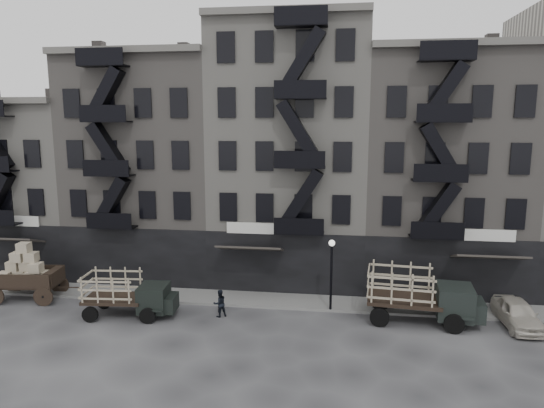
# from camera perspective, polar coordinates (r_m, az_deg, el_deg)

# --- Properties ---
(ground) EXTENTS (140.00, 140.00, 0.00)m
(ground) POSITION_cam_1_polar(r_m,az_deg,el_deg) (26.80, 0.14, -14.31)
(ground) COLOR #38383A
(ground) RESTS_ON ground
(sidewalk) EXTENTS (55.00, 2.50, 0.15)m
(sidewalk) POSITION_cam_1_polar(r_m,az_deg,el_deg) (30.20, 1.11, -11.28)
(sidewalk) COLOR slate
(sidewalk) RESTS_ON ground
(building_west) EXTENTS (10.00, 11.35, 13.20)m
(building_west) POSITION_cam_1_polar(r_m,az_deg,el_deg) (41.53, -26.33, 1.98)
(building_west) COLOR #A19D94
(building_west) RESTS_ON ground
(building_midwest) EXTENTS (10.00, 11.35, 16.20)m
(building_midwest) POSITION_cam_1_polar(r_m,az_deg,el_deg) (36.70, -13.44, 4.19)
(building_midwest) COLOR slate
(building_midwest) RESTS_ON ground
(building_center) EXTENTS (10.00, 11.35, 18.20)m
(building_center) POSITION_cam_1_polar(r_m,az_deg,el_deg) (34.29, 2.35, 5.74)
(building_center) COLOR #A19D94
(building_center) RESTS_ON ground
(building_mideast) EXTENTS (10.00, 11.35, 16.20)m
(building_mideast) POSITION_cam_1_polar(r_m,az_deg,el_deg) (34.88, 18.96, 3.63)
(building_mideast) COLOR slate
(building_mideast) RESTS_ON ground
(lamp_post) EXTENTS (0.36, 0.36, 4.28)m
(lamp_post) POSITION_cam_1_polar(r_m,az_deg,el_deg) (28.05, 7.00, -7.19)
(lamp_post) COLOR black
(lamp_post) RESTS_ON ground
(wagon) EXTENTS (4.35, 2.64, 3.51)m
(wagon) POSITION_cam_1_polar(r_m,az_deg,el_deg) (33.61, -27.10, -6.72)
(wagon) COLOR black
(wagon) RESTS_ON ground
(stake_truck_west) EXTENTS (5.25, 2.47, 2.57)m
(stake_truck_west) POSITION_cam_1_polar(r_m,az_deg,el_deg) (28.87, -16.66, -9.80)
(stake_truck_west) COLOR black
(stake_truck_west) RESTS_ON ground
(stake_truck_east) EXTENTS (6.25, 3.01, 3.04)m
(stake_truck_east) POSITION_cam_1_polar(r_m,az_deg,el_deg) (28.03, 17.07, -9.83)
(stake_truck_east) COLOR black
(stake_truck_east) RESTS_ON ground
(car_east) EXTENTS (1.87, 4.28, 1.44)m
(car_east) POSITION_cam_1_polar(r_m,az_deg,el_deg) (29.80, 26.90, -11.38)
(car_east) COLOR beige
(car_east) RESTS_ON ground
(pedestrian_mid) EXTENTS (0.96, 0.93, 1.57)m
(pedestrian_mid) POSITION_cam_1_polar(r_m,az_deg,el_deg) (28.00, -6.17, -11.53)
(pedestrian_mid) COLOR black
(pedestrian_mid) RESTS_ON ground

